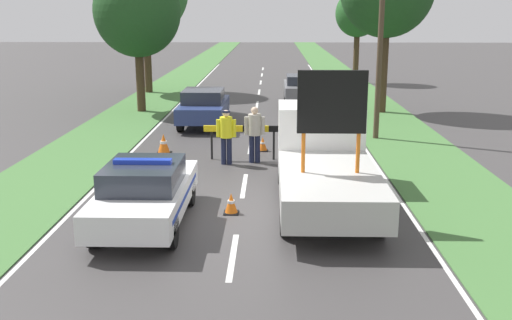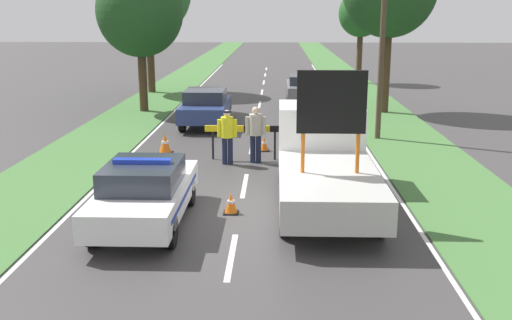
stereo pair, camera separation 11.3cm
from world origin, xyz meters
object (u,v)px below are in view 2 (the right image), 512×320
Objects in this scene: traffic_cone_near_police at (264,144)px; queued_car_hatch_blue at (206,106)px; pedestrian_civilian at (256,130)px; traffic_cone_behind_barrier at (165,144)px; road_barrier at (244,132)px; police_car at (145,192)px; traffic_cone_near_truck at (304,161)px; utility_pole at (383,17)px; roadside_tree_near_right at (361,14)px; police_officer at (227,132)px; traffic_cone_centre_front at (350,155)px; work_truck at (324,159)px; roadside_tree_mid_right at (140,12)px; traffic_cone_lane_edge at (231,203)px; queued_car_suv_grey at (304,89)px.

traffic_cone_near_police is 0.11× the size of queued_car_hatch_blue.
traffic_cone_behind_barrier is at bearing 142.68° from pedestrian_civilian.
police_car is at bearing -110.25° from road_barrier.
pedestrian_civilian is 2.68× the size of traffic_cone_behind_barrier.
traffic_cone_near_truck is 6.90m from utility_pole.
police_officer is at bearing -107.57° from roadside_tree_near_right.
traffic_cone_centre_front is at bearing -110.90° from utility_pole.
pedestrian_civilian is (2.27, 5.73, 0.30)m from police_car.
work_truck reaches higher than traffic_cone_behind_barrier.
police_officer is at bearing -120.63° from traffic_cone_near_police.
police_car reaches higher than traffic_cone_near_truck.
utility_pole is (10.13, -6.01, -0.18)m from roadside_tree_mid_right.
traffic_cone_centre_front is 0.07× the size of utility_pole.
utility_pole is (4.45, 3.76, 3.42)m from pedestrian_civilian.
roadside_tree_near_right reaches higher than police_officer.
utility_pole is at bearing 31.56° from road_barrier.
traffic_cone_behind_barrier is at bearing 113.71° from traffic_cone_lane_edge.
traffic_cone_centre_front is (5.25, 5.62, -0.46)m from police_car.
roadside_tree_mid_right is (-7.75, -2.61, 3.86)m from queued_car_suv_grey.
queued_car_suv_grey is (2.47, 11.98, -0.12)m from road_barrier.
police_car is 6.41m from road_barrier.
work_truck is at bearing 25.42° from traffic_cone_lane_edge.
queued_car_hatch_blue is (-4.15, 10.14, -0.28)m from work_truck.
roadside_tree_near_right is at bearing 45.53° from roadside_tree_mid_right.
queued_car_suv_grey is 10.87m from roadside_tree_near_right.
queued_car_hatch_blue reaches higher than traffic_cone_near_truck.
traffic_cone_centre_front is 0.13× the size of queued_car_hatch_blue.
pedestrian_civilian is at bearing -150.96° from police_officer.
roadside_tree_mid_right reaches higher than pedestrian_civilian.
queued_car_hatch_blue is at bearing -67.18° from work_truck.
police_officer is 2.73m from traffic_cone_behind_barrier.
traffic_cone_centre_front is at bearing -32.24° from traffic_cone_near_police.
queued_car_hatch_blue reaches higher than traffic_cone_near_police.
traffic_cone_near_truck is at bearing 179.08° from police_officer.
pedestrian_civilian is 6.69m from queued_car_hatch_blue.
queued_car_hatch_blue is at bearing -118.47° from roadside_tree_near_right.
traffic_cone_near_truck is 0.12× the size of queued_car_hatch_blue.
traffic_cone_near_police is at bearing 7.58° from traffic_cone_behind_barrier.
utility_pole is at bearing 57.55° from police_car.
work_truck is (4.12, 1.87, 0.34)m from police_car.
police_car is 6.97m from traffic_cone_behind_barrier.
roadside_tree_mid_right is (-4.81, 10.01, 3.62)m from police_officer.
traffic_cone_near_truck is 0.08× the size of roadside_tree_mid_right.
pedestrian_civilian is (0.87, 0.24, 0.02)m from police_officer.
queued_car_suv_grey is at bearing 79.39° from police_car.
pedestrian_civilian is at bearing -105.65° from roadside_tree_near_right.
traffic_cone_near_police is at bearing 59.73° from road_barrier.
work_truck is at bearing -99.42° from roadside_tree_near_right.
utility_pole is (4.85, 3.36, 3.56)m from road_barrier.
pedestrian_civilian is 5.02m from traffic_cone_lane_edge.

